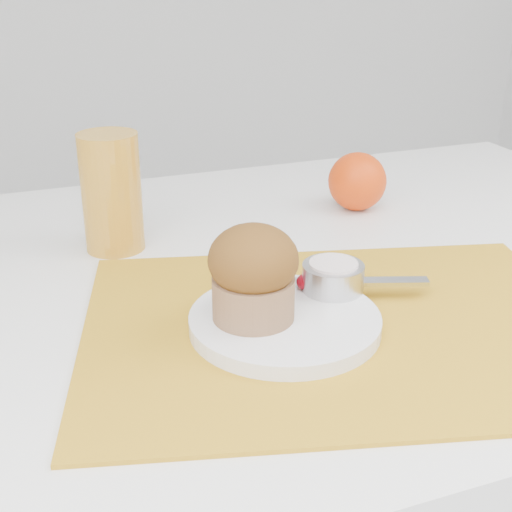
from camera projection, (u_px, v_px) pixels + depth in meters
name	position (u px, v px, depth m)	size (l,w,h in m)	color
table	(281.00, 507.00, 1.00)	(1.20, 0.80, 0.75)	white
placemat	(338.00, 326.00, 0.71)	(0.51, 0.37, 0.00)	#C88F1B
plate	(285.00, 322.00, 0.70)	(0.19, 0.19, 0.02)	white
ramekin	(333.00, 277.00, 0.74)	(0.06, 0.06, 0.03)	#B8B8BC
cream	(334.00, 265.00, 0.74)	(0.05, 0.05, 0.01)	white
raspberry_near	(283.00, 278.00, 0.75)	(0.02, 0.02, 0.02)	#4F0210
raspberry_far	(306.00, 282.00, 0.74)	(0.02, 0.02, 0.02)	#57020A
butter_knife	(336.00, 282.00, 0.76)	(0.20, 0.02, 0.00)	#B8BAC1
orange	(357.00, 181.00, 1.02)	(0.08, 0.08, 0.08)	#EE4208
juice_glass	(112.00, 193.00, 0.87)	(0.07, 0.07, 0.15)	gold
muffin	(253.00, 273.00, 0.67)	(0.10, 0.10, 0.10)	#926846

